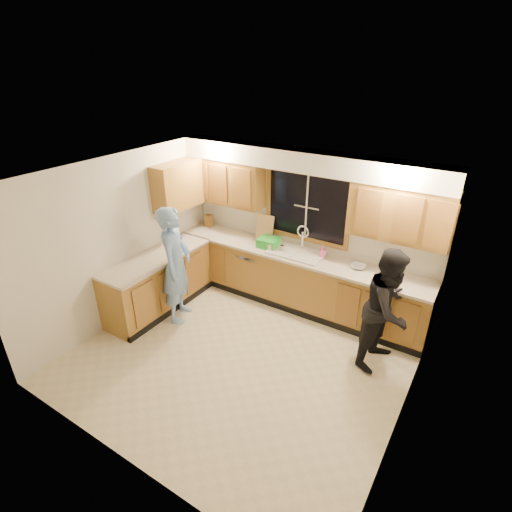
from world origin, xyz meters
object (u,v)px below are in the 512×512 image
at_px(dishwasher, 251,268).
at_px(bowl, 358,267).
at_px(sink, 296,256).
at_px(woman, 388,309).
at_px(soap_bottle, 323,252).
at_px(stove, 132,299).
at_px(dish_crate, 269,242).
at_px(man, 176,265).
at_px(knife_block, 209,221).

bearing_deg(dishwasher, bowl, 1.70).
xyz_separation_m(sink, bowl, (0.99, 0.04, 0.08)).
xyz_separation_m(woman, soap_bottle, (-1.23, 0.72, 0.19)).
bearing_deg(woman, dishwasher, 87.10).
xyz_separation_m(stove, dish_crate, (1.30, 1.80, 0.54)).
bearing_deg(man, bowl, -84.19).
relative_size(sink, stove, 0.96).
relative_size(dishwasher, man, 0.45).
distance_m(dish_crate, soap_bottle, 0.91).
xyz_separation_m(stove, woman, (3.43, 1.19, 0.38)).
relative_size(woman, soap_bottle, 8.52).
distance_m(sink, stove, 2.60).
relative_size(man, soap_bottle, 9.42).
distance_m(dishwasher, knife_block, 1.19).
height_order(stove, man, man).
bearing_deg(dishwasher, sink, 0.99).
relative_size(woman, bowl, 7.82).
height_order(dishwasher, dish_crate, dish_crate).
bearing_deg(sink, stove, -134.61).
bearing_deg(woman, knife_block, 88.56).
height_order(woman, knife_block, woman).
bearing_deg(dish_crate, knife_block, 173.13).
xyz_separation_m(dishwasher, woman, (2.48, -0.62, 0.42)).
xyz_separation_m(sink, dishwasher, (-0.85, -0.01, -0.45)).
bearing_deg(knife_block, dishwasher, -7.22).
height_order(dishwasher, stove, stove).
relative_size(man, knife_block, 8.29).
distance_m(woman, knife_block, 3.57).
relative_size(stove, knife_block, 4.09).
relative_size(dishwasher, stove, 0.91).
distance_m(stove, bowl, 3.39).
distance_m(knife_block, bowl, 2.84).
distance_m(stove, man, 0.84).
bearing_deg(knife_block, sink, -2.72).
bearing_deg(sink, bowl, 2.32).
xyz_separation_m(dishwasher, soap_bottle, (1.25, 0.10, 0.61)).
xyz_separation_m(dish_crate, soap_bottle, (0.90, 0.11, 0.02)).
xyz_separation_m(man, woman, (2.97, 0.66, -0.09)).
distance_m(soap_bottle, bowl, 0.59).
distance_m(sink, woman, 1.75).
relative_size(knife_block, bowl, 1.04).
bearing_deg(dishwasher, soap_bottle, 4.62).
height_order(woman, soap_bottle, woman).
bearing_deg(bowl, dishwasher, -178.30).
distance_m(dishwasher, woman, 2.59).
distance_m(man, knife_block, 1.53).
bearing_deg(soap_bottle, knife_block, 178.60).
xyz_separation_m(dishwasher, bowl, (1.84, 0.05, 0.54)).
relative_size(stove, soap_bottle, 4.65).
bearing_deg(soap_bottle, woman, -30.40).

